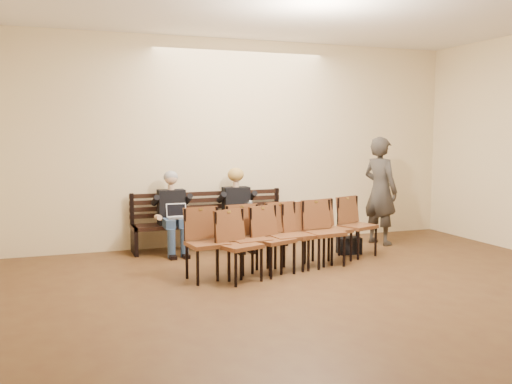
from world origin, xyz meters
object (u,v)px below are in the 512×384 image
at_px(laptop, 178,219).
at_px(chair_row_front, 269,238).
at_px(passerby, 380,183).
at_px(bench, 211,235).
at_px(bag, 349,245).
at_px(water_bottle, 250,216).
at_px(seated_woman, 238,211).
at_px(chair_row_back, 304,235).
at_px(seated_man, 173,214).

bearing_deg(laptop, chair_row_front, -58.42).
bearing_deg(laptop, passerby, -4.44).
xyz_separation_m(bench, bag, (1.96, -1.13, -0.09)).
height_order(laptop, water_bottle, water_bottle).
height_order(seated_woman, chair_row_back, seated_woman).
relative_size(laptop, bag, 0.90).
bearing_deg(bench, seated_man, -169.72).
relative_size(seated_man, passerby, 0.60).
bearing_deg(chair_row_front, water_bottle, 73.11).
distance_m(laptop, passerby, 3.52).
bearing_deg(chair_row_back, bench, 96.84).
relative_size(laptop, chair_row_front, 0.14).
relative_size(bag, chair_row_front, 0.15).
distance_m(bench, laptop, 0.77).
bearing_deg(passerby, seated_woman, 61.09).
bearing_deg(bag, seated_woman, 146.46).
xyz_separation_m(seated_man, chair_row_back, (1.55, -1.62, -0.17)).
height_order(seated_man, laptop, seated_man).
bearing_deg(passerby, laptop, 67.39).
relative_size(bench, passerby, 1.22).
xyz_separation_m(bench, seated_man, (-0.66, -0.12, 0.41)).
xyz_separation_m(chair_row_front, chair_row_back, (0.58, 0.10, -0.01)).
bearing_deg(water_bottle, laptop, 178.18).
distance_m(seated_woman, chair_row_front, 1.73).
height_order(bench, seated_woman, seated_woman).
height_order(bag, passerby, passerby).
distance_m(seated_man, passerby, 3.58).
distance_m(laptop, chair_row_front, 1.80).
bearing_deg(bag, water_bottle, 150.26).
relative_size(seated_man, chair_row_back, 0.45).
distance_m(bench, passerby, 3.04).
distance_m(water_bottle, chair_row_back, 1.44).
relative_size(seated_woman, chair_row_back, 0.44).
distance_m(seated_man, chair_row_front, 1.98).
bearing_deg(seated_man, passerby, -7.77).
bearing_deg(chair_row_back, chair_row_front, 169.77).
bearing_deg(bench, chair_row_front, -80.32).
height_order(laptop, chair_row_back, chair_row_back).
height_order(seated_woman, passerby, passerby).
distance_m(water_bottle, chair_row_front, 1.52).
height_order(water_bottle, chair_row_front, chair_row_front).
relative_size(seated_man, chair_row_front, 0.55).
bearing_deg(seated_woman, water_bottle, -57.36).
distance_m(bench, chair_row_back, 1.97).
height_order(water_bottle, chair_row_back, chair_row_back).
bearing_deg(bench, water_bottle, -30.71).
bearing_deg(passerby, bench, 60.42).
relative_size(seated_man, laptop, 3.99).
relative_size(water_bottle, passerby, 0.11).
bearing_deg(seated_woman, passerby, -11.19).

